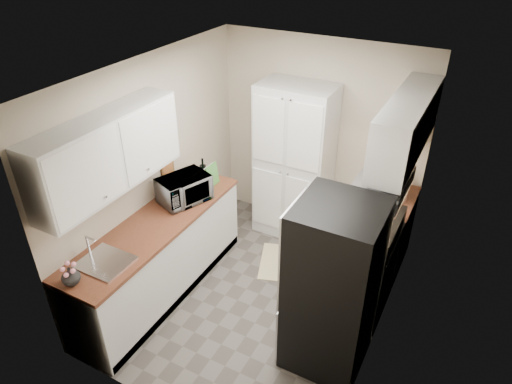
# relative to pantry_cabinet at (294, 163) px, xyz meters

# --- Properties ---
(ground) EXTENTS (3.20, 3.20, 0.00)m
(ground) POSITION_rel_pantry_cabinet_xyz_m (0.20, -1.32, -1.00)
(ground) COLOR #56514C
(ground) RESTS_ON ground
(room_shell) EXTENTS (2.64, 3.24, 2.52)m
(room_shell) POSITION_rel_pantry_cabinet_xyz_m (0.18, -1.32, 0.63)
(room_shell) COLOR beige
(room_shell) RESTS_ON ground
(pantry_cabinet) EXTENTS (0.90, 0.55, 2.00)m
(pantry_cabinet) POSITION_rel_pantry_cabinet_xyz_m (0.00, 0.00, 0.00)
(pantry_cabinet) COLOR silver
(pantry_cabinet) RESTS_ON ground
(base_cabinet_left) EXTENTS (0.60, 2.30, 0.88)m
(base_cabinet_left) POSITION_rel_pantry_cabinet_xyz_m (-0.79, -1.75, -0.56)
(base_cabinet_left) COLOR silver
(base_cabinet_left) RESTS_ON ground
(countertop_left) EXTENTS (0.63, 2.33, 0.04)m
(countertop_left) POSITION_rel_pantry_cabinet_xyz_m (-0.79, -1.75, -0.10)
(countertop_left) COLOR brown
(countertop_left) RESTS_ON base_cabinet_left
(base_cabinet_right) EXTENTS (0.60, 0.80, 0.88)m
(base_cabinet_right) POSITION_rel_pantry_cabinet_xyz_m (1.19, -0.12, -0.56)
(base_cabinet_right) COLOR silver
(base_cabinet_right) RESTS_ON ground
(countertop_right) EXTENTS (0.63, 0.83, 0.04)m
(countertop_right) POSITION_rel_pantry_cabinet_xyz_m (1.19, -0.12, -0.10)
(countertop_right) COLOR brown
(countertop_right) RESTS_ON base_cabinet_right
(electric_range) EXTENTS (0.71, 0.78, 1.13)m
(electric_range) POSITION_rel_pantry_cabinet_xyz_m (1.17, -0.93, -0.52)
(electric_range) COLOR #B7B7BC
(electric_range) RESTS_ON ground
(refrigerator) EXTENTS (0.70, 0.72, 1.70)m
(refrigerator) POSITION_rel_pantry_cabinet_xyz_m (1.14, -1.73, -0.15)
(refrigerator) COLOR #B7B7BC
(refrigerator) RESTS_ON ground
(microwave) EXTENTS (0.53, 0.63, 0.30)m
(microwave) POSITION_rel_pantry_cabinet_xyz_m (-0.76, -1.25, 0.07)
(microwave) COLOR silver
(microwave) RESTS_ON countertop_left
(wine_bottle) EXTENTS (0.07, 0.07, 0.29)m
(wine_bottle) POSITION_rel_pantry_cabinet_xyz_m (-0.80, -0.83, 0.07)
(wine_bottle) COLOR black
(wine_bottle) RESTS_ON countertop_left
(flower_vase) EXTENTS (0.20, 0.20, 0.17)m
(flower_vase) POSITION_rel_pantry_cabinet_xyz_m (-0.85, -2.80, 0.00)
(flower_vase) COLOR beige
(flower_vase) RESTS_ON countertop_left
(cutting_board) EXTENTS (0.02, 0.21, 0.26)m
(cutting_board) POSITION_rel_pantry_cabinet_xyz_m (-0.68, -0.82, 0.05)
(cutting_board) COLOR #46913A
(cutting_board) RESTS_ON countertop_left
(toaster_oven) EXTENTS (0.34, 0.39, 0.19)m
(toaster_oven) POSITION_rel_pantry_cabinet_xyz_m (1.25, -0.05, 0.02)
(toaster_oven) COLOR #A4A4A8
(toaster_oven) RESTS_ON countertop_right
(fruit_basket) EXTENTS (0.35, 0.35, 0.12)m
(fruit_basket) POSITION_rel_pantry_cabinet_xyz_m (1.25, -0.07, 0.18)
(fruit_basket) COLOR #FFA000
(fruit_basket) RESTS_ON toaster_oven
(kitchen_mat) EXTENTS (0.64, 0.79, 0.01)m
(kitchen_mat) POSITION_rel_pantry_cabinet_xyz_m (0.16, -0.72, -0.99)
(kitchen_mat) COLOR beige
(kitchen_mat) RESTS_ON ground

